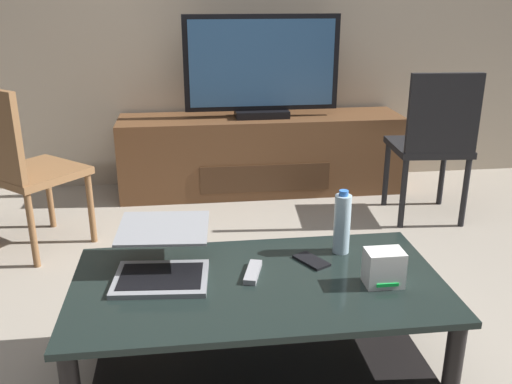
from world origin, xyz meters
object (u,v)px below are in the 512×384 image
side_chair (20,163)px  water_bottle_near (342,223)px  cell_phone (311,261)px  coffee_table (258,313)px  television (262,69)px  dining_chair (434,139)px  laptop (162,258)px  tv_remote (253,272)px  media_cabinet (261,154)px  router_box (384,268)px

side_chair → water_bottle_near: side_chair is taller
cell_phone → coffee_table: bearing=179.7°
television → dining_chair: (0.96, -0.67, -0.35)m
laptop → tv_remote: bearing=-8.8°
media_cabinet → television: (0.00, -0.02, 0.60)m
dining_chair → router_box: (-0.83, -1.48, -0.05)m
television → side_chair: size_ratio=1.14×
television → water_bottle_near: size_ratio=4.15×
side_chair → television: bearing=30.1°
coffee_table → water_bottle_near: size_ratio=5.12×
laptop → router_box: bearing=-12.9°
media_cabinet → television: size_ratio=1.88×
television → tv_remote: 2.10m
coffee_table → cell_phone: size_ratio=9.28×
television → dining_chair: size_ratio=1.12×
dining_chair → water_bottle_near: size_ratio=3.70×
side_chair → cell_phone: (1.33, -1.14, -0.09)m
dining_chair → water_bottle_near: dining_chair is taller
laptop → water_bottle_near: bearing=7.7°
dining_chair → router_box: size_ratio=7.29×
water_bottle_near → television: bearing=91.6°
laptop → router_box: laptop is taller
side_chair → water_bottle_near: size_ratio=3.65×
media_cabinet → water_bottle_near: 1.92m
laptop → router_box: 0.78m
side_chair → cell_phone: size_ratio=6.61×
coffee_table → television: television is taller
dining_chair → tv_remote: (-1.27, -1.35, -0.10)m
side_chair → water_bottle_near: (1.46, -1.07, 0.03)m
laptop → cell_phone: (0.55, 0.02, -0.06)m
coffee_table → media_cabinet: bearing=82.0°
dining_chair → water_bottle_near: bearing=-126.8°
laptop → tv_remote: laptop is taller
cell_phone → tv_remote: bearing=167.8°
router_box → cell_phone: (-0.21, 0.20, -0.06)m
media_cabinet → water_bottle_near: bearing=-88.4°
television → cell_phone: (-0.08, -1.95, -0.45)m
water_bottle_near → tv_remote: (-0.36, -0.14, -0.11)m
media_cabinet → tv_remote: bearing=-98.6°
media_cabinet → laptop: size_ratio=4.80×
coffee_table → dining_chair: dining_chair is taller
media_cabinet → laptop: laptop is taller
water_bottle_near → cell_phone: bearing=-151.7°
media_cabinet → laptop: bearing=-107.5°
router_box → tv_remote: (-0.44, 0.12, -0.05)m
television → laptop: television is taller
coffee_table → router_box: router_box is taller
coffee_table → television: size_ratio=1.24×
television → tv_remote: size_ratio=6.57×
dining_chair → media_cabinet: bearing=144.1°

